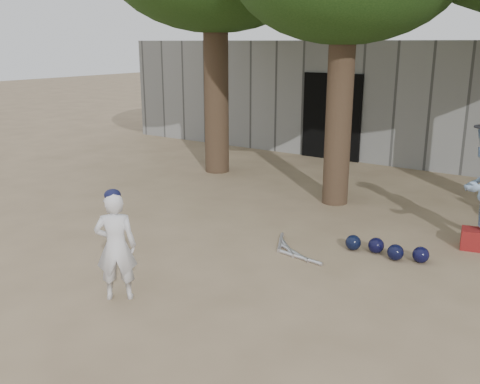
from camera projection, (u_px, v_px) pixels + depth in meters
The scene contains 6 objects.
ground at pixel (162, 269), 7.21m from camera, with size 70.00×70.00×0.00m, color #937C5E.
boy_player at pixel (116, 246), 6.24m from camera, with size 0.48×0.31×1.32m, color silver.
red_bag at pixel (476, 239), 7.89m from camera, with size 0.42×0.32×0.30m, color maroon.
back_building at pixel (410, 96), 15.01m from camera, with size 16.00×5.24×3.00m.
helmet_row at pixel (386, 249), 7.62m from camera, with size 1.19×0.34×0.23m.
bat_pile at pixel (290, 250), 7.82m from camera, with size 1.08×0.77×0.06m.
Camera 1 is at (4.64, -4.89, 2.96)m, focal length 40.00 mm.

